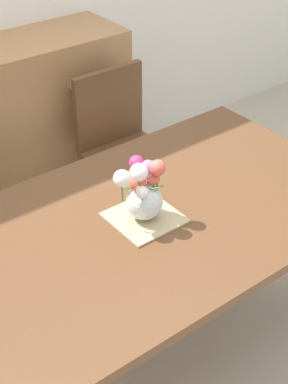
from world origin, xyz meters
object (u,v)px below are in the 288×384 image
Objects in this scene: dresser at (9,134)px; flower_vase at (143,191)px; dining_table at (155,230)px; chair_right at (122,142)px.

dresser is 1.38m from flower_vase.
dining_table is at bearing -2.56° from flower_vase.
flower_vase is at bearing 177.44° from dining_table.
chair_right is at bearing -48.40° from dresser.
chair_right is at bearing 59.06° from flower_vase.
dresser is at bearing 86.62° from flower_vase.
flower_vase reaches higher than dresser.
chair_right is 3.50× the size of flower_vase.
flower_vase reaches higher than dining_table.
dining_table is 0.97m from chair_right.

